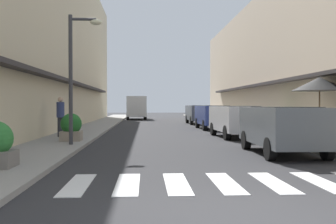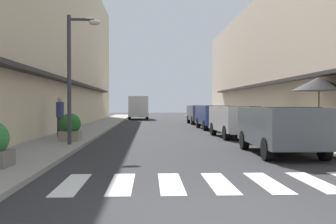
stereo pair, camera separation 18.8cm
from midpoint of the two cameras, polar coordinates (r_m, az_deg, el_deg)
name	(u,v)px [view 1 (the left image)]	position (r m, az deg, el deg)	size (l,w,h in m)	color
ground_plane	(172,130)	(24.09, 0.32, -2.59)	(102.71, 102.71, 0.00)	#2B2B2D
sidewalk_left	(89,130)	(24.29, -11.25, -2.44)	(2.32, 65.36, 0.12)	gray
sidewalk_right	(253,129)	(24.86, 11.61, -2.36)	(2.32, 65.36, 0.12)	#ADA899
building_row_left	(32,34)	(26.65, -18.81, 10.35)	(5.50, 44.02, 11.73)	beige
building_row_right	(304,58)	(27.39, 18.39, 7.21)	(5.50, 44.02, 8.99)	#C6B299
crosswalk	(225,183)	(8.11, 7.36, -9.85)	(6.15, 2.20, 0.01)	silver
parked_car_near	(283,125)	(12.93, 15.44, -1.71)	(1.86, 4.31, 1.47)	#4C5156
parked_car_mid	(237,118)	(19.04, 9.35, -0.80)	(1.95, 4.25, 1.47)	silver
parked_car_far	(214,114)	(25.30, 6.22, -0.33)	(1.88, 4.39, 1.47)	navy
parked_car_distant	(199,112)	(31.88, 4.27, -0.04)	(1.87, 4.18, 1.47)	#4C5156
delivery_van	(136,106)	(42.13, -4.60, 0.89)	(2.13, 5.45, 2.37)	silver
street_lamp	(77,64)	(14.82, -13.09, 6.61)	(1.19, 0.28, 4.59)	#38383D
cafe_umbrella	(320,84)	(17.35, 20.25, 3.68)	(2.21, 2.21, 2.52)	#262626
planter_midblock	(71,127)	(16.30, -13.78, -2.12)	(0.82, 0.82, 1.07)	gray
planter_far	(269,120)	(21.66, 13.82, -1.12)	(1.10, 1.10, 1.32)	slate
pedestrian_walking_near	(60,116)	(18.40, -15.17, -0.50)	(0.34, 0.34, 1.75)	#282B33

